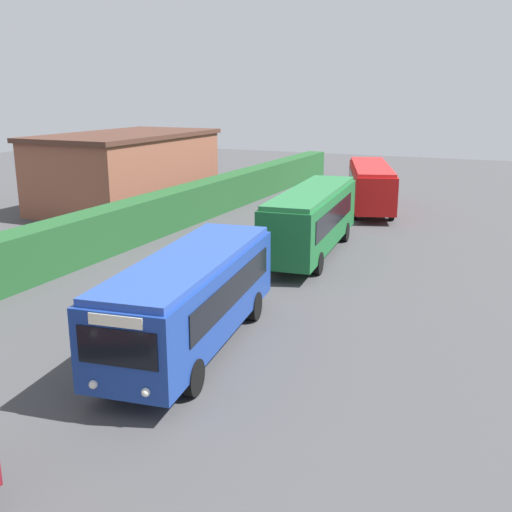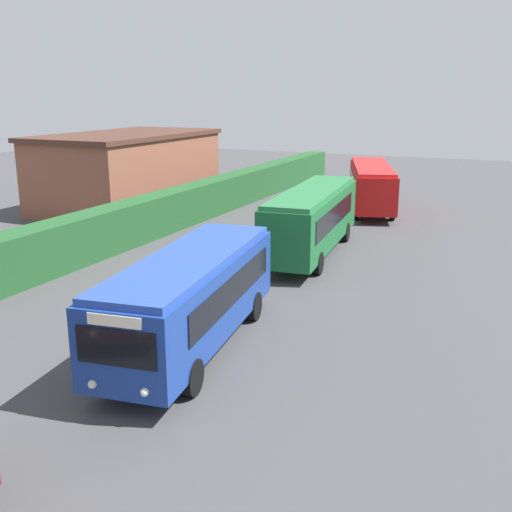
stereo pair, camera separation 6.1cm
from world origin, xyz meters
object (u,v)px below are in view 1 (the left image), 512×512
bus_blue (191,295)px  traffic_cone (131,280)px  bus_green (312,217)px  bus_red (371,184)px  person_center (157,281)px

bus_blue → traffic_cone: (4.20, 5.34, -1.43)m
bus_green → traffic_cone: (-7.92, 4.99, -1.54)m
bus_red → person_center: (-21.81, 2.49, -0.76)m
person_center → traffic_cone: bearing=-74.6°
bus_green → bus_blue: bearing=176.0°
bus_red → traffic_cone: bus_red is taller
bus_blue → person_center: bearing=-139.4°
bus_green → traffic_cone: 9.49m
bus_red → person_center: bus_red is taller
bus_red → traffic_cone: (-20.31, 4.77, -1.46)m
bus_green → person_center: (-9.42, 2.71, -0.84)m
traffic_cone → bus_red: bearing=-13.2°
bus_blue → bus_red: bearing=173.3°
bus_red → person_center: 21.97m
bus_green → person_center: size_ratio=5.61×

